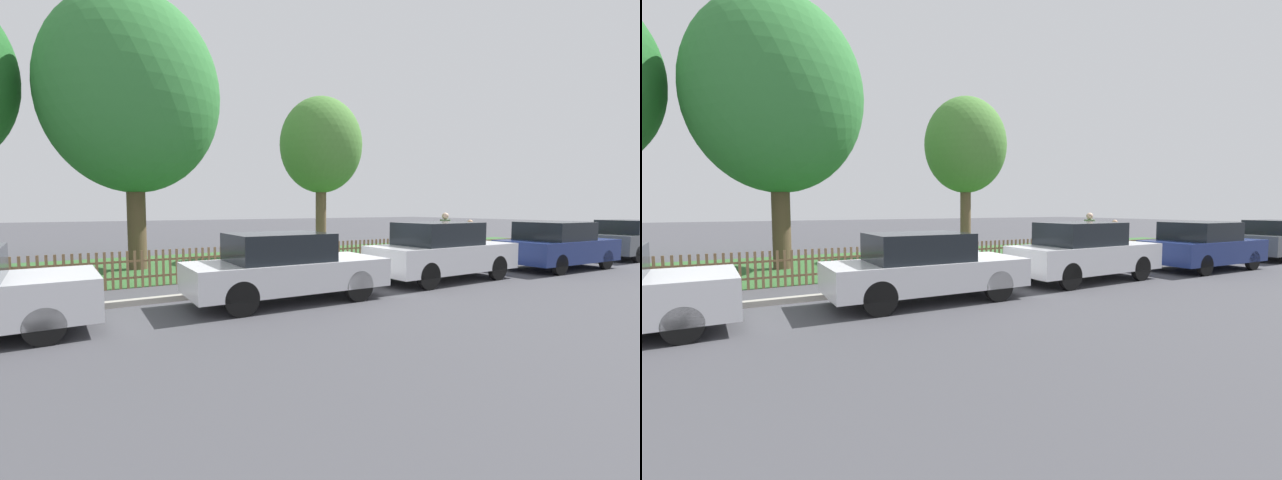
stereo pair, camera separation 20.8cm
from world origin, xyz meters
TOP-DOWN VIEW (x-y plane):
  - ground_plane at (0.00, 0.00)m, footprint 120.00×120.00m
  - kerb_stone at (0.00, 0.10)m, footprint 39.39×0.20m
  - grass_strip at (0.00, 5.69)m, footprint 39.39×7.20m
  - park_fence at (0.00, 2.11)m, footprint 39.39×0.05m
  - parked_car_navy_estate at (-1.09, -1.16)m, footprint 4.19×1.77m
  - parked_car_red_compact at (3.68, -1.00)m, footprint 4.30×1.77m
  - parked_car_white_van at (8.55, -1.32)m, footprint 4.03×1.97m
  - parked_car_grey_coupe at (13.78, -1.14)m, footprint 4.00×1.75m
  - covered_motorcycle at (0.68, 0.87)m, footprint 2.01×0.95m
  - tree_behind_motorcycle at (-3.04, 5.54)m, footprint 5.33×5.33m
  - tree_mid_park at (3.98, 5.80)m, footprint 3.33×3.33m
  - pedestrian_near_fence at (6.46, 1.45)m, footprint 0.51×0.51m
  - pedestrian_by_lamp at (7.34, 1.11)m, footprint 0.44×0.44m

SIDE VIEW (x-z plane):
  - ground_plane at x=0.00m, z-range 0.00..0.00m
  - grass_strip at x=0.00m, z-range 0.00..0.01m
  - kerb_stone at x=0.00m, z-range 0.00..0.12m
  - park_fence at x=0.00m, z-range 0.00..0.92m
  - covered_motorcycle at x=0.68m, z-range 0.13..1.15m
  - parked_car_navy_estate at x=-1.09m, z-range 0.01..1.46m
  - parked_car_grey_coupe at x=13.78m, z-range 0.00..1.50m
  - parked_car_white_van at x=8.55m, z-range 0.00..1.52m
  - parked_car_red_compact at x=3.68m, z-range 0.00..1.58m
  - pedestrian_by_lamp at x=7.34m, z-range 0.10..1.65m
  - pedestrian_near_fence at x=6.46m, z-range 0.12..1.92m
  - tree_mid_park at x=3.98m, z-range 1.24..7.64m
  - tree_behind_motorcycle at x=-3.04m, z-range 1.20..9.77m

